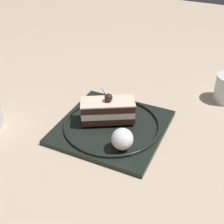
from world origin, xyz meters
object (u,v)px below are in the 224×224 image
Objects in this scene: dessert_plate at (112,126)px; fork at (109,99)px; whipped_cream_dollop at (122,139)px; cake_slice at (108,110)px.

dessert_plate is 2.71× the size of fork.
whipped_cream_dollop is 0.51× the size of fork.
whipped_cream_dollop is at bearing -140.35° from dessert_plate.
cake_slice reaches higher than whipped_cream_dollop.
dessert_plate is at bearing -150.22° from fork.
whipped_cream_dollop is (-0.07, -0.06, 0.03)m from dessert_plate.
cake_slice is 2.90× the size of whipped_cream_dollop.
whipped_cream_dollop reaches higher than fork.
dessert_plate is at bearing 39.65° from whipped_cream_dollop.
fork is at bearing 23.76° from cake_slice.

